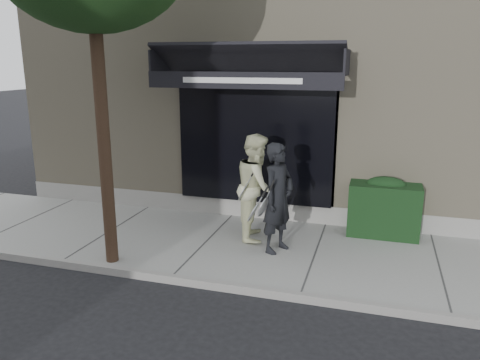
% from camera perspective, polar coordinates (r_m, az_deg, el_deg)
% --- Properties ---
extents(ground, '(80.00, 80.00, 0.00)m').
position_cam_1_polar(ground, '(8.36, 9.15, -9.48)').
color(ground, black).
rests_on(ground, ground).
extents(sidewalk, '(20.00, 3.00, 0.12)m').
position_cam_1_polar(sidewalk, '(8.33, 9.17, -9.10)').
color(sidewalk, gray).
rests_on(sidewalk, ground).
extents(curb, '(20.00, 0.10, 0.14)m').
position_cam_1_polar(curb, '(6.95, 7.37, -13.99)').
color(curb, gray).
rests_on(curb, ground).
extents(building_facade, '(14.30, 8.04, 5.64)m').
position_cam_1_polar(building_facade, '(12.60, 12.76, 11.24)').
color(building_facade, tan).
rests_on(building_facade, ground).
extents(hedge, '(1.30, 0.70, 1.14)m').
position_cam_1_polar(hedge, '(9.25, 17.15, -3.22)').
color(hedge, black).
rests_on(hedge, sidewalk).
extents(pedestrian_front, '(0.79, 0.90, 1.91)m').
position_cam_1_polar(pedestrian_front, '(8.01, 4.65, -2.22)').
color(pedestrian_front, black).
rests_on(pedestrian_front, sidewalk).
extents(pedestrian_back, '(0.93, 1.09, 1.96)m').
position_cam_1_polar(pedestrian_back, '(8.60, 2.08, -0.82)').
color(pedestrian_back, beige).
rests_on(pedestrian_back, sidewalk).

